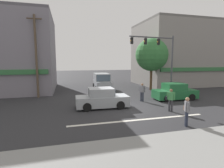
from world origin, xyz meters
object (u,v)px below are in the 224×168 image
Objects in this scene: street_tree at (152,55)px; van_crossing_rightbound at (102,82)px; sedan_waiting_far at (102,99)px; pedestrian_foreground_with_bag at (187,110)px; traffic_light_mast at (161,55)px; sedan_crossing_leftbound at (175,92)px; utility_pole_far_right at (161,61)px; pedestrian_mid_crossing at (170,99)px; pedestrian_far_side at (142,91)px; utility_pole_near_left at (36,56)px.

van_crossing_rightbound is (-6.08, 1.76, -3.47)m from street_tree.
pedestrian_foreground_with_bag reaches higher than sedan_waiting_far.
traffic_light_mast is 3.71× the size of pedestrian_foreground_with_bag.
sedan_crossing_leftbound is at bearing -53.37° from van_crossing_rightbound.
traffic_light_mast is at bearing 20.22° from sedan_waiting_far.
sedan_crossing_leftbound is at bearing -108.99° from utility_pole_far_right.
sedan_crossing_leftbound is at bearing 51.68° from pedestrian_mid_crossing.
pedestrian_mid_crossing is (4.62, -2.34, 0.24)m from sedan_waiting_far.
sedan_crossing_leftbound is (-2.31, -6.72, -3.05)m from utility_pole_far_right.
pedestrian_mid_crossing is 1.00× the size of pedestrian_far_side.
street_tree is 1.39× the size of van_crossing_rightbound.
pedestrian_mid_crossing is at bearing -116.43° from utility_pole_far_right.
utility_pole_near_left is 4.89× the size of pedestrian_foreground_with_bag.
pedestrian_far_side is (-5.69, -6.65, -2.81)m from utility_pole_far_right.
pedestrian_mid_crossing is at bearing -128.32° from sedan_crossing_leftbound.
street_tree is at bearing 73.87° from traffic_light_mast.
pedestrian_foreground_with_bag is 2.93m from pedestrian_mid_crossing.
pedestrian_mid_crossing is at bearing -75.58° from van_crossing_rightbound.
pedestrian_mid_crossing reaches higher than sedan_waiting_far.
traffic_light_mast is 7.84m from sedan_waiting_far.
utility_pole_near_left is 1.13× the size of utility_pole_far_right.
pedestrian_foreground_with_bag is at bearing -106.01° from pedestrian_mid_crossing.
street_tree is 4.74m from traffic_light_mast.
street_tree reaches higher than traffic_light_mast.
van_crossing_rightbound is 2.81× the size of pedestrian_far_side.
street_tree is 1.58× the size of sedan_waiting_far.
sedan_waiting_far is (-6.54, -2.41, -3.59)m from traffic_light_mast.
utility_pole_near_left is at bearing 134.47° from sedan_waiting_far.
pedestrian_foreground_with_bag is 6.39m from pedestrian_far_side.
traffic_light_mast is at bearing 70.16° from pedestrian_foreground_with_bag.
pedestrian_mid_crossing is 3.62m from pedestrian_far_side.
traffic_light_mast is 8.56m from van_crossing_rightbound.
sedan_waiting_far is at bearing -159.78° from traffic_light_mast.
traffic_light_mast is (12.02, -3.18, 0.07)m from utility_pole_near_left.
street_tree is 3.91× the size of pedestrian_foreground_with_bag.
utility_pole_near_left is at bearing -174.16° from street_tree.
traffic_light_mast is 1.49× the size of sedan_crossing_leftbound.
street_tree is at bearing 5.84° from utility_pole_near_left.
sedan_crossing_leftbound is 9.41m from van_crossing_rightbound.
street_tree is 6.92m from sedan_crossing_leftbound.
sedan_waiting_far is at bearing -45.53° from utility_pole_near_left.
traffic_light_mast is at bearing 24.89° from pedestrian_far_side.
sedan_waiting_far is at bearing 153.17° from pedestrian_mid_crossing.
sedan_crossing_leftbound is 2.49× the size of pedestrian_mid_crossing.
pedestrian_far_side is at bearing -73.37° from van_crossing_rightbound.
street_tree is at bearing 71.53° from pedestrian_foreground_with_bag.
utility_pole_near_left reaches higher than street_tree.
street_tree is 7.21m from van_crossing_rightbound.
van_crossing_rightbound reaches higher than pedestrian_far_side.
utility_pole_near_left is 4.89× the size of pedestrian_mid_crossing.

